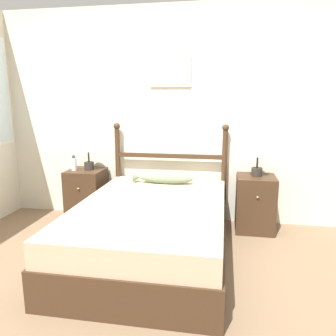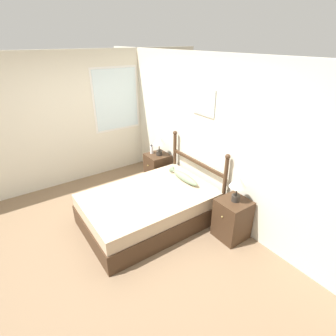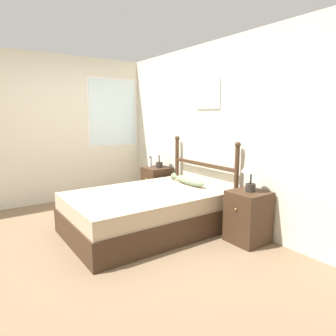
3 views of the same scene
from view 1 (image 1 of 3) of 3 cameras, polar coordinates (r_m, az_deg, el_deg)
The scene contains 10 objects.
ground_plane at distance 2.75m, azimuth -5.79°, elevation -20.67°, with size 16.00×16.00×0.00m, color #7A6047.
wall_back at distance 4.01m, azimuth 0.51°, elevation 9.02°, with size 6.40×0.08×2.55m.
bed at distance 3.17m, azimuth -2.74°, elevation -10.66°, with size 1.37×2.04×0.53m.
headboard at distance 3.98m, azimuth 0.28°, elevation 0.15°, with size 1.39×0.08×1.20m.
nightstand_left at distance 4.20m, azimuth -13.94°, elevation -4.53°, with size 0.43×0.45×0.63m.
nightstand_right at distance 3.88m, azimuth 14.91°, elevation -5.96°, with size 0.43×0.45×0.63m.
table_lamp_left at distance 4.08m, azimuth -13.74°, elevation 3.72°, with size 0.23×0.23×0.41m.
table_lamp_right at distance 3.75m, azimuth 15.40°, elevation 2.96°, with size 0.23×0.23×0.41m.
bottle at distance 4.10m, azimuth -16.07°, elevation 0.75°, with size 0.06×0.06×0.19m.
fish_pillow at distance 3.75m, azimuth -0.80°, elevation -1.76°, with size 0.69×0.13×0.13m.
Camera 1 is at (0.65, -2.23, 1.47)m, focal length 35.00 mm.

